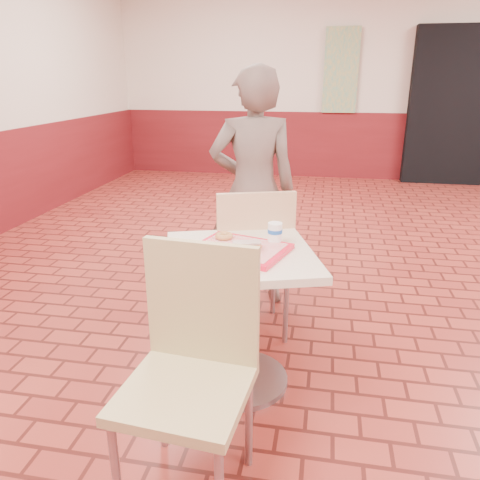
% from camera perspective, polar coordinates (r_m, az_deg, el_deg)
% --- Properties ---
extents(wainscot_band, '(8.00, 10.00, 1.00)m').
position_cam_1_polar(wainscot_band, '(2.83, 24.65, -3.90)').
color(wainscot_band, '#5C1115').
rests_on(wainscot_band, ground).
extents(corridor_doorway, '(1.60, 0.22, 2.20)m').
position_cam_1_polar(corridor_doorway, '(7.67, 25.93, 14.33)').
color(corridor_doorway, black).
rests_on(corridor_doorway, ground).
extents(promo_poster, '(0.50, 0.03, 1.20)m').
position_cam_1_polar(promo_poster, '(7.47, 12.22, 19.54)').
color(promo_poster, gray).
rests_on(promo_poster, wainscot_band).
extents(main_table, '(0.70, 0.70, 0.74)m').
position_cam_1_polar(main_table, '(2.34, -0.00, -6.95)').
color(main_table, beige).
rests_on(main_table, ground).
extents(chair_main_front, '(0.48, 0.48, 0.96)m').
position_cam_1_polar(chair_main_front, '(1.79, -5.86, -14.42)').
color(chair_main_front, tan).
rests_on(chair_main_front, ground).
extents(chair_main_back, '(0.55, 0.55, 0.94)m').
position_cam_1_polar(chair_main_back, '(2.76, 1.54, -2.05)').
color(chair_main_back, '#D6AC80').
rests_on(chair_main_back, ground).
extents(customer, '(0.66, 0.52, 1.61)m').
position_cam_1_polar(customer, '(3.17, 1.62, 6.07)').
color(customer, '#6A5952').
rests_on(customer, ground).
extents(serving_tray, '(0.43, 0.33, 0.03)m').
position_cam_1_polar(serving_tray, '(2.24, -0.00, -1.13)').
color(serving_tray, red).
rests_on(serving_tray, main_table).
extents(ring_donut, '(0.11, 0.11, 0.03)m').
position_cam_1_polar(ring_donut, '(2.34, -1.98, 0.51)').
color(ring_donut, '#B97E43').
rests_on(ring_donut, serving_tray).
extents(long_john_donut, '(0.16, 0.11, 0.05)m').
position_cam_1_polar(long_john_donut, '(2.17, 0.74, -0.81)').
color(long_john_donut, '#E28242').
rests_on(long_john_donut, serving_tray).
extents(paper_cup, '(0.07, 0.07, 0.09)m').
position_cam_1_polar(paper_cup, '(2.31, 4.29, 1.02)').
color(paper_cup, white).
rests_on(paper_cup, serving_tray).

